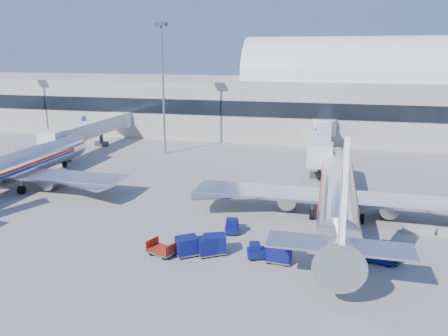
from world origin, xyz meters
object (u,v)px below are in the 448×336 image
(tug_lead, at_px, (259,251))
(barrier_near, at_px, (418,230))
(jetbridge_mid, at_px, (95,128))
(mast_west, at_px, (162,70))
(tug_left, at_px, (232,225))
(cart_solo_near, at_px, (279,251))
(cart_train_a, at_px, (215,244))
(airliner_mid, at_px, (7,169))
(cart_train_c, at_px, (187,246))
(jetbridge_near, at_px, (322,138))
(tug_right, at_px, (380,255))
(cart_open_red, at_px, (162,250))
(airliner_main, at_px, (338,193))
(cart_train_b, at_px, (208,246))
(cart_solo_far, at_px, (390,252))

(tug_lead, bearing_deg, barrier_near, 13.27)
(jetbridge_mid, bearing_deg, tug_lead, -45.16)
(mast_west, height_order, tug_left, mast_west)
(cart_solo_near, bearing_deg, cart_train_a, -178.52)
(airliner_mid, relative_size, barrier_near, 12.42)
(cart_train_c, bearing_deg, jetbridge_near, 38.28)
(tug_lead, distance_m, tug_left, 6.25)
(tug_lead, height_order, tug_right, tug_right)
(cart_train_a, bearing_deg, mast_west, 95.47)
(cart_train_c, bearing_deg, cart_open_red, 156.60)
(mast_west, xyz_separation_m, barrier_near, (38.00, -28.00, -14.34))
(jetbridge_mid, distance_m, cart_train_c, 50.10)
(tug_lead, bearing_deg, jetbridge_near, 64.87)
(airliner_mid, distance_m, barrier_near, 50.12)
(airliner_main, relative_size, jetbridge_mid, 1.35)
(tug_lead, relative_size, tug_right, 1.00)
(cart_train_a, bearing_deg, cart_solo_near, -24.28)
(airliner_main, xyz_separation_m, cart_train_b, (-11.18, -12.13, -2.02))
(mast_west, bearing_deg, tug_left, -58.44)
(barrier_near, height_order, cart_solo_far, cart_solo_far)
(cart_train_a, relative_size, cart_open_red, 0.87)
(cart_open_red, bearing_deg, jetbridge_near, 91.93)
(airliner_main, xyz_separation_m, tug_right, (3.64, -9.96, -2.24))
(mast_west, xyz_separation_m, cart_solo_near, (25.16, -37.45, -13.79))
(tug_lead, height_order, cart_solo_near, cart_solo_near)
(cart_train_b, bearing_deg, tug_right, -25.38)
(cart_train_b, bearing_deg, tug_left, 47.28)
(mast_west, height_order, cart_train_b, mast_west)
(cart_solo_near, bearing_deg, tug_right, 17.05)
(mast_west, xyz_separation_m, cart_open_red, (14.79, -38.65, -14.33))
(cart_train_c, bearing_deg, cart_train_b, -20.76)
(airliner_main, height_order, jetbridge_near, airliner_main)
(jetbridge_mid, distance_m, cart_solo_near, 55.11)
(tug_left, bearing_deg, cart_solo_far, -110.43)
(barrier_near, bearing_deg, cart_solo_near, -143.66)
(tug_left, bearing_deg, airliner_main, -66.43)
(cart_open_red, bearing_deg, cart_solo_near, 26.49)
(tug_right, relative_size, cart_train_c, 1.00)
(barrier_near, relative_size, cart_train_a, 1.22)
(airliner_main, height_order, cart_solo_near, airliner_main)
(barrier_near, xyz_separation_m, tug_lead, (-14.65, -9.16, 0.22))
(jetbridge_near, height_order, cart_train_a, jetbridge_near)
(mast_west, xyz_separation_m, cart_solo_far, (34.52, -35.07, -13.91))
(jetbridge_mid, bearing_deg, cart_train_b, -49.15)
(jetbridge_mid, bearing_deg, jetbridge_near, 0.00)
(jetbridge_near, bearing_deg, cart_train_a, -102.33)
(cart_solo_near, bearing_deg, cart_train_b, -174.63)
(tug_lead, bearing_deg, cart_solo_near, -27.95)
(tug_right, relative_size, cart_open_red, 0.89)
(tug_left, bearing_deg, tug_right, -112.67)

